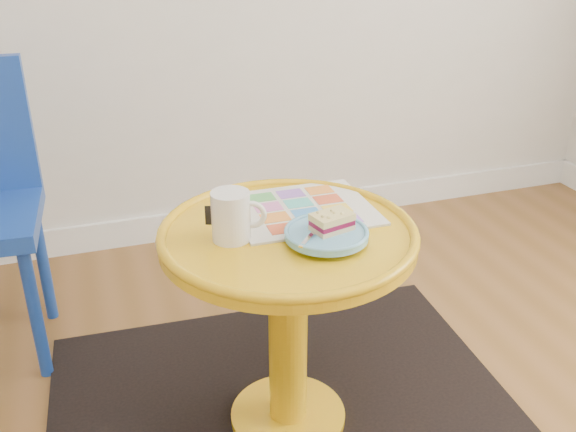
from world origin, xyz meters
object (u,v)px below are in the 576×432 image
object	(u,v)px
newspaper	(302,209)
mug	(232,215)
plate	(326,235)
side_table	(288,290)

from	to	relation	value
newspaper	mug	distance (m)	0.24
mug	plate	xyz separation A→B (m)	(0.20, -0.08, -0.04)
side_table	plate	bearing A→B (deg)	-51.54
newspaper	mug	world-z (taller)	mug
side_table	plate	size ratio (longest dim) A/B	3.20
newspaper	plate	distance (m)	0.18
side_table	plate	distance (m)	0.21
side_table	mug	size ratio (longest dim) A/B	4.99
mug	newspaper	bearing A→B (deg)	48.52
side_table	newspaper	world-z (taller)	newspaper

